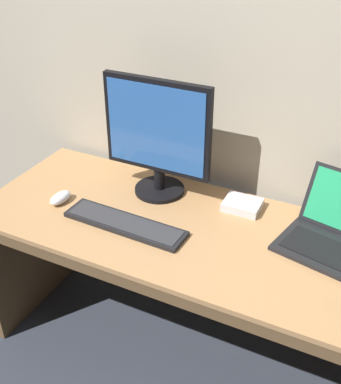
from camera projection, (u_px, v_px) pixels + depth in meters
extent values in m
plane|color=#2D333D|center=(189.00, 353.00, 2.25)|extent=(14.00, 14.00, 0.00)
cube|color=#ADA38E|center=(239.00, 46.00, 1.87)|extent=(3.87, 0.04, 2.62)
cube|color=#A87A4C|center=(193.00, 231.00, 1.89)|extent=(1.75, 0.68, 0.02)
cube|color=brown|center=(33.00, 244.00, 2.39)|extent=(0.05, 0.62, 0.69)
cube|color=brown|center=(154.00, 290.00, 1.66)|extent=(1.68, 0.02, 0.05)
cube|color=black|center=(324.00, 250.00, 1.76)|extent=(0.37, 0.30, 0.02)
cube|color=black|center=(323.00, 249.00, 1.75)|extent=(0.30, 0.21, 0.00)
cylinder|color=black|center=(160.00, 189.00, 2.11)|extent=(0.21, 0.21, 0.02)
cylinder|color=black|center=(159.00, 178.00, 2.08)|extent=(0.05, 0.05, 0.10)
cube|color=black|center=(157.00, 126.00, 1.94)|extent=(0.46, 0.03, 0.39)
cube|color=#28569E|center=(155.00, 128.00, 1.93)|extent=(0.42, 0.00, 0.35)
cube|color=black|center=(125.00, 224.00, 1.89)|extent=(0.50, 0.14, 0.02)
cube|color=#2D2D30|center=(125.00, 222.00, 1.89)|extent=(0.47, 0.12, 0.00)
ellipsoid|color=white|center=(60.00, 198.00, 2.03)|extent=(0.07, 0.11, 0.04)
cube|color=silver|center=(242.00, 205.00, 1.99)|extent=(0.15, 0.12, 0.04)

